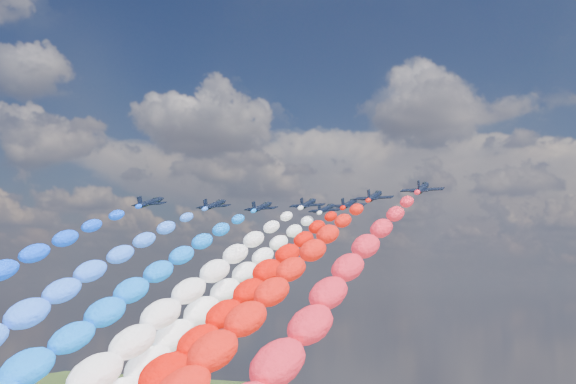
% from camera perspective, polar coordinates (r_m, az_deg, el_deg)
% --- Properties ---
extents(jet_0, '(8.98, 12.03, 5.74)m').
position_cam_1_polar(jet_0, '(176.17, -10.76, -0.81)').
color(jet_0, black).
extents(jet_1, '(9.06, 12.09, 5.74)m').
position_cam_1_polar(jet_1, '(179.41, -5.79, -1.01)').
color(jet_1, black).
extents(trail_1, '(6.65, 113.69, 53.10)m').
position_cam_1_polar(trail_1, '(131.04, -18.70, -9.21)').
color(trail_1, '#2D6AFF').
extents(jet_2, '(9.14, 12.14, 5.74)m').
position_cam_1_polar(jet_2, '(183.77, -2.08, -1.19)').
color(jet_2, black).
extents(trail_2, '(6.65, 113.69, 53.10)m').
position_cam_1_polar(trail_2, '(132.92, -13.23, -9.36)').
color(trail_2, blue).
extents(jet_3, '(8.85, 11.94, 5.74)m').
position_cam_1_polar(jet_3, '(176.22, 1.58, -0.93)').
color(jet_3, black).
extents(trail_3, '(6.65, 113.69, 53.10)m').
position_cam_1_polar(trail_3, '(123.35, -8.76, -9.65)').
color(trail_3, white).
extents(jet_4, '(9.33, 12.28, 5.74)m').
position_cam_1_polar(jet_4, '(188.42, 2.99, -1.33)').
color(jet_4, black).
extents(trail_4, '(6.65, 113.69, 53.10)m').
position_cam_1_polar(trail_4, '(134.70, -5.84, -9.47)').
color(trail_4, white).
extents(jet_5, '(9.05, 12.08, 5.74)m').
position_cam_1_polar(jet_5, '(176.94, 4.82, -0.94)').
color(jet_5, black).
extents(trail_5, '(6.65, 113.69, 53.10)m').
position_cam_1_polar(trail_5, '(122.41, -4.04, -9.73)').
color(trail_5, red).
extents(jet_6, '(8.59, 11.75, 5.74)m').
position_cam_1_polar(jet_6, '(161.88, 6.80, -0.33)').
color(jet_6, black).
extents(trail_6, '(6.65, 113.69, 53.10)m').
position_cam_1_polar(trail_6, '(106.55, -2.30, -10.13)').
color(trail_6, red).
extents(jet_7, '(9.08, 12.10, 5.74)m').
position_cam_1_polar(jet_7, '(149.23, 10.52, 0.32)').
color(jet_7, black).
extents(trail_7, '(6.65, 113.69, 53.10)m').
position_cam_1_polar(trail_7, '(92.44, 2.45, -10.58)').
color(trail_7, red).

